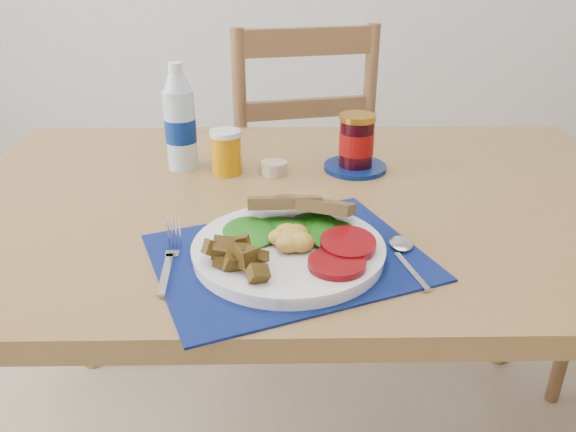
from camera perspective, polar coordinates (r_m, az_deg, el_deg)
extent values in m
cube|color=brown|center=(1.12, 1.77, 1.30)|extent=(1.40, 0.90, 0.04)
cylinder|color=brown|center=(1.74, -20.69, -4.83)|extent=(0.06, 0.06, 0.71)
cylinder|color=brown|center=(1.77, 22.18, -4.44)|extent=(0.06, 0.06, 0.71)
cube|color=#533D1E|center=(1.94, 0.26, 3.66)|extent=(0.53, 0.51, 0.04)
cylinder|color=#533D1E|center=(2.25, 3.99, 0.12)|extent=(0.04, 0.04, 0.44)
cylinder|color=#533D1E|center=(2.17, -5.87, -0.89)|extent=(0.04, 0.04, 0.44)
cylinder|color=#533D1E|center=(1.94, 7.12, -4.48)|extent=(0.04, 0.04, 0.44)
cylinder|color=#533D1E|center=(1.86, -4.31, -5.88)|extent=(0.04, 0.04, 0.44)
cube|color=#533D1E|center=(1.63, 1.95, 17.30)|extent=(0.41, 0.12, 0.51)
cylinder|color=#533D1E|center=(1.76, 26.49, -11.13)|extent=(0.04, 0.04, 0.43)
cube|color=black|center=(0.88, 0.04, -4.18)|extent=(0.49, 0.44, 0.00)
cylinder|color=silver|center=(0.88, 0.04, -3.52)|extent=(0.30, 0.30, 0.02)
ellipsoid|color=gold|center=(0.86, 0.40, -2.16)|extent=(0.07, 0.06, 0.03)
cylinder|color=maroon|center=(0.84, 5.56, -4.01)|extent=(0.08, 0.08, 0.01)
ellipsoid|color=#0D4308|center=(0.91, 0.67, -1.27)|extent=(0.16, 0.10, 0.01)
cube|color=olive|center=(0.93, 1.26, 1.25)|extent=(0.13, 0.09, 0.04)
cube|color=#B2B5BA|center=(0.85, -12.32, -5.75)|extent=(0.02, 0.12, 0.00)
cube|color=#B2B5BA|center=(0.92, -11.47, -3.24)|extent=(0.02, 0.06, 0.00)
cube|color=#B2B5BA|center=(0.86, 12.41, -5.46)|extent=(0.03, 0.11, 0.00)
ellipsoid|color=#B2B5BA|center=(0.93, 11.37, -2.88)|extent=(0.04, 0.05, 0.00)
cylinder|color=#ADBFCC|center=(1.24, -10.85, 8.56)|extent=(0.07, 0.07, 0.17)
cylinder|color=navy|center=(1.24, -10.85, 8.56)|extent=(0.07, 0.07, 0.05)
cone|color=#ADBFCC|center=(1.21, -11.27, 13.32)|extent=(0.06, 0.06, 0.04)
cylinder|color=white|center=(1.20, -11.39, 14.67)|extent=(0.03, 0.03, 0.02)
cylinder|color=#BD7205|center=(1.20, -6.30, 6.34)|extent=(0.06, 0.06, 0.09)
cylinder|color=tan|center=(1.20, -1.43, 4.90)|extent=(0.06, 0.06, 0.03)
cylinder|color=#051A56|center=(1.24, 6.82, 4.95)|extent=(0.14, 0.14, 0.01)
cylinder|color=black|center=(1.22, 6.96, 7.37)|extent=(0.07, 0.07, 0.10)
cylinder|color=maroon|center=(1.22, 6.96, 7.39)|extent=(0.07, 0.07, 0.05)
cylinder|color=#AA721C|center=(1.20, 7.10, 9.90)|extent=(0.08, 0.08, 0.01)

